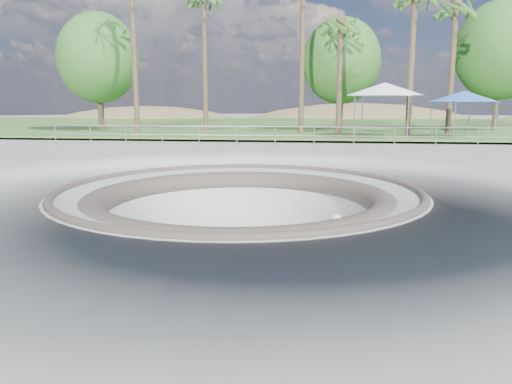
{
  "coord_description": "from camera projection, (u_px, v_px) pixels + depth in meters",
  "views": [
    {
      "loc": [
        2.18,
        -13.67,
        2.48
      ],
      "look_at": [
        0.45,
        0.29,
        -0.1
      ],
      "focal_mm": 35.0,
      "sensor_mm": 36.0,
      "label": 1
    }
  ],
  "objects": [
    {
      "name": "ground",
      "position": [
        239.0,
        190.0,
        14.05
      ],
      "size": [
        180.0,
        180.0,
        0.0
      ],
      "primitive_type": "plane",
      "color": "gray",
      "rests_on": "ground"
    },
    {
      "name": "skate_bowl",
      "position": [
        239.0,
        252.0,
        14.38
      ],
      "size": [
        14.0,
        14.0,
        4.1
      ],
      "color": "gray",
      "rests_on": "ground"
    },
    {
      "name": "grass_strip",
      "position": [
        295.0,
        125.0,
        47.2
      ],
      "size": [
        180.0,
        36.0,
        0.12
      ],
      "color": "#3A6227",
      "rests_on": "ground"
    },
    {
      "name": "distant_hills",
      "position": [
        328.0,
        169.0,
        70.67
      ],
      "size": [
        103.2,
        45.0,
        28.6
      ],
      "color": "brown",
      "rests_on": "ground"
    },
    {
      "name": "safety_railing",
      "position": [
        275.0,
        136.0,
        25.64
      ],
      "size": [
        25.0,
        0.06,
        1.03
      ],
      "color": "gray",
      "rests_on": "ground"
    },
    {
      "name": "skateboard",
      "position": [
        336.0,
        279.0,
        12.27
      ],
      "size": [
        0.76,
        0.33,
        0.08
      ],
      "color": "olive",
      "rests_on": "ground"
    },
    {
      "name": "skater",
      "position": [
        337.0,
        247.0,
        12.13
      ],
      "size": [
        0.47,
        0.64,
        1.61
      ],
      "primitive_type": "imported",
      "rotation": [
        0.0,
        0.0,
        1.72
      ],
      "color": "beige",
      "rests_on": "skateboard"
    },
    {
      "name": "canopy_white",
      "position": [
        385.0,
        89.0,
        30.31
      ],
      "size": [
        6.35,
        6.35,
        3.3
      ],
      "color": "gray",
      "rests_on": "ground"
    },
    {
      "name": "canopy_blue",
      "position": [
        464.0,
        97.0,
        29.83
      ],
      "size": [
        5.28,
        5.28,
        2.8
      ],
      "color": "gray",
      "rests_on": "ground"
    },
    {
      "name": "palm_b",
      "position": [
        204.0,
        1.0,
        36.16
      ],
      "size": [
        2.6,
        2.6,
        10.88
      ],
      "color": "brown",
      "rests_on": "ground"
    },
    {
      "name": "palm_d",
      "position": [
        341.0,
        27.0,
        33.14
      ],
      "size": [
        2.6,
        2.6,
        8.38
      ],
      "color": "brown",
      "rests_on": "ground"
    },
    {
      "name": "palm_f",
      "position": [
        456.0,
        11.0,
        31.93
      ],
      "size": [
        2.6,
        2.6,
        9.29
      ],
      "color": "brown",
      "rests_on": "ground"
    },
    {
      "name": "bushy_tree_left",
      "position": [
        98.0,
        58.0,
        36.76
      ],
      "size": [
        6.04,
        5.49,
        8.71
      ],
      "color": "brown",
      "rests_on": "ground"
    },
    {
      "name": "bushy_tree_mid",
      "position": [
        342.0,
        61.0,
        37.34
      ],
      "size": [
        5.85,
        5.32,
        8.44
      ],
      "color": "brown",
      "rests_on": "ground"
    },
    {
      "name": "bushy_tree_right",
      "position": [
        501.0,
        50.0,
        36.75
      ],
      "size": [
        6.66,
        6.06,
        9.61
      ],
      "color": "brown",
      "rests_on": "ground"
    }
  ]
}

